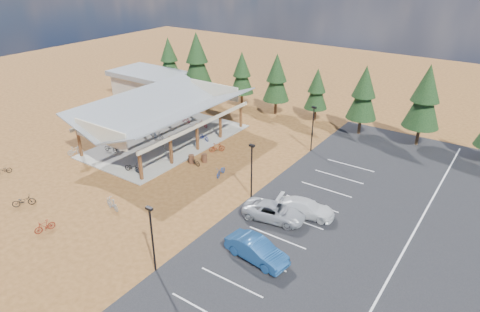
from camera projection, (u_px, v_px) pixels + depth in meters
ground at (194, 190)px, 39.52m from camera, size 140.00×140.00×0.00m
asphalt_lot at (408, 244)px, 32.22m from camera, size 27.00×44.00×0.04m
concrete_pad at (167, 140)px, 49.83m from camera, size 10.60×18.60×0.10m
bike_pavilion at (165, 110)px, 48.20m from camera, size 11.65×19.40×4.97m
outbuilding at (149, 84)px, 64.33m from camera, size 11.00×7.00×3.90m
lamp_post_0 at (152, 235)px, 28.25m from camera, size 0.50×0.25×5.14m
lamp_post_1 at (252, 167)px, 37.15m from camera, size 0.50×0.25×5.14m
lamp_post_2 at (313, 126)px, 46.05m from camera, size 0.50×0.25×5.14m
trash_bin_0 at (204, 158)px, 44.62m from camera, size 0.60×0.60×0.90m
trash_bin_1 at (191, 159)px, 44.42m from camera, size 0.60×0.60×0.90m
pine_0 at (169, 58)px, 66.55m from camera, size 3.51×3.51×8.18m
pine_1 at (197, 59)px, 61.95m from camera, size 4.18×4.18×9.75m
pine_2 at (242, 73)px, 59.47m from camera, size 3.29×3.29×7.67m
pine_3 at (277, 78)px, 56.02m from camera, size 3.52×3.52×8.20m
pine_4 at (317, 89)px, 54.17m from camera, size 2.96×2.96×6.89m
pine_5 at (364, 93)px, 49.64m from camera, size 3.59×3.59×8.36m
pine_6 at (425, 97)px, 46.40m from camera, size 3.99×3.99×9.30m
bike_0 at (111, 148)px, 46.69m from camera, size 1.77×0.87×0.89m
bike_1 at (157, 135)px, 49.82m from camera, size 1.86×0.69×1.10m
bike_2 at (153, 132)px, 50.72m from camera, size 1.83×1.13×0.91m
bike_3 at (186, 119)px, 54.86m from camera, size 1.47×0.42×0.88m
bike_4 at (132, 167)px, 42.45m from camera, size 1.86×0.98×0.93m
bike_5 at (169, 146)px, 46.91m from camera, size 1.68×0.48×1.01m
bike_6 at (204, 137)px, 49.63m from camera, size 1.74×0.96×0.86m
bike_7 at (203, 124)px, 53.37m from camera, size 1.54×0.64×0.90m
bike_8 at (3, 170)px, 42.18m from camera, size 1.10×1.71×0.85m
bike_9 at (75, 151)px, 46.23m from camera, size 1.17×1.65×0.98m
bike_11 at (45, 226)px, 33.47m from camera, size 0.80×1.69×0.98m
bike_12 at (24, 201)px, 36.86m from camera, size 1.61×1.92×0.99m
bike_13 at (112, 204)px, 36.33m from camera, size 1.91×0.86×1.11m
bike_14 at (221, 171)px, 41.87m from camera, size 1.02×1.92×0.96m
bike_15 at (217, 147)px, 46.90m from camera, size 1.51×1.70×1.07m
bike_16 at (193, 161)px, 44.00m from camera, size 1.81×0.76×0.93m
car_1 at (257, 250)px, 30.24m from camera, size 5.01×2.27×1.60m
car_2 at (274, 211)px, 34.88m from camera, size 5.52×3.34×1.43m
car_3 at (306, 208)px, 35.41m from camera, size 5.09×2.90×1.39m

